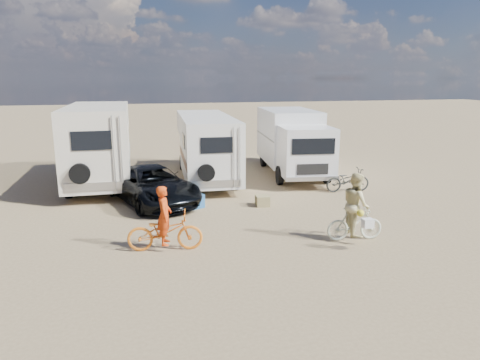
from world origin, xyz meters
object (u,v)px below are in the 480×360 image
object	(u,v)px
rider_man	(165,222)
rv_left	(100,146)
dark_suv	(152,185)
crate	(262,201)
rider_woman	(356,210)
bike_parked	(348,180)
rv_main	(206,148)
cooler	(194,201)
bike_man	(165,231)
bike_woman	(355,224)
box_truck	(293,143)

from	to	relation	value
rider_man	rv_left	bearing A→B (deg)	22.32
dark_suv	crate	size ratio (longest dim) A/B	10.18
rider_woman	bike_parked	distance (m)	5.63
rv_main	cooler	size ratio (longest dim) A/B	11.90
bike_parked	cooler	bearing A→B (deg)	99.66
bike_man	rider_man	xyz separation A→B (m)	(0.00, 0.00, 0.28)
dark_suv	cooler	world-z (taller)	dark_suv
bike_man	bike_woman	xyz separation A→B (m)	(5.33, -0.62, -0.04)
rv_left	dark_suv	distance (m)	4.18
rv_left	crate	xyz separation A→B (m)	(5.83, -5.04, -1.52)
dark_suv	bike_man	bearing A→B (deg)	-108.61
box_truck	crate	xyz separation A→B (m)	(-3.04, -4.82, -1.33)
rider_woman	bike_parked	bearing A→B (deg)	-18.94
rv_left	crate	bearing A→B (deg)	-39.99
rv_left	bike_man	distance (m)	8.69
bike_man	rider_woman	bearing A→B (deg)	-87.88
box_truck	bike_woman	xyz separation A→B (m)	(-1.53, -8.78, -1.03)
rv_left	cooler	xyz separation A→B (m)	(3.38, -4.67, -1.46)
box_truck	rider_woman	world-z (taller)	box_truck
box_truck	crate	bearing A→B (deg)	-114.68
dark_suv	bike_woman	xyz separation A→B (m)	(5.37, -5.46, -0.18)
cooler	bike_parked	bearing A→B (deg)	-18.51
rider_woman	crate	world-z (taller)	rider_woman
dark_suv	rider_woman	size ratio (longest dim) A/B	2.69
bike_woman	crate	bearing A→B (deg)	28.39
rv_main	rider_woman	xyz separation A→B (m)	(2.70, -8.83, -0.55)
dark_suv	rider_woman	bearing A→B (deg)	-64.56
bike_woman	crate	distance (m)	4.25
box_truck	bike_man	xyz separation A→B (m)	(-6.86, -8.16, -0.99)
bike_parked	rv_main	bearing A→B (deg)	57.19
rider_woman	bike_parked	world-z (taller)	rider_woman
bike_man	bike_parked	distance (m)	8.98
rider_woman	cooler	world-z (taller)	rider_woman
bike_woman	crate	xyz separation A→B (m)	(-1.52, 3.95, -0.30)
rider_man	rider_woman	world-z (taller)	rider_woman
rv_main	rv_left	distance (m)	4.66
box_truck	rider_man	distance (m)	10.68
box_truck	bike_woman	size ratio (longest dim) A/B	4.18
rv_left	bike_parked	xyz separation A→B (m)	(9.84, -3.96, -1.22)
dark_suv	bike_man	xyz separation A→B (m)	(0.04, -4.84, -0.14)
rv_main	rider_man	bearing A→B (deg)	-103.82
box_truck	rider_woman	distance (m)	8.93
box_truck	bike_man	bearing A→B (deg)	-122.46
bike_parked	dark_suv	bearing A→B (deg)	90.24
rv_left	bike_man	xyz separation A→B (m)	(2.02, -8.37, -1.18)
crate	rv_left	bearing A→B (deg)	139.19
bike_woman	rider_man	xyz separation A→B (m)	(-5.33, 0.62, 0.32)
dark_suv	bike_parked	distance (m)	7.87
box_truck	cooler	distance (m)	7.19
cooler	crate	xyz separation A→B (m)	(2.45, -0.37, -0.06)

